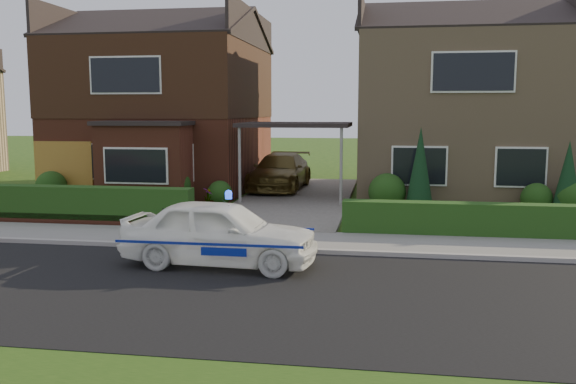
# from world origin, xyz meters

# --- Properties ---
(ground) EXTENTS (120.00, 120.00, 0.00)m
(ground) POSITION_xyz_m (0.00, 0.00, 0.00)
(ground) COLOR #234512
(ground) RESTS_ON ground
(road) EXTENTS (60.00, 6.00, 0.02)m
(road) POSITION_xyz_m (0.00, 0.00, 0.00)
(road) COLOR black
(road) RESTS_ON ground
(kerb) EXTENTS (60.00, 0.16, 0.12)m
(kerb) POSITION_xyz_m (0.00, 3.05, 0.06)
(kerb) COLOR #9E9993
(kerb) RESTS_ON ground
(sidewalk) EXTENTS (60.00, 2.00, 0.10)m
(sidewalk) POSITION_xyz_m (0.00, 4.10, 0.05)
(sidewalk) COLOR slate
(sidewalk) RESTS_ON ground
(driveway) EXTENTS (3.80, 12.00, 0.12)m
(driveway) POSITION_xyz_m (0.00, 11.00, 0.06)
(driveway) COLOR #666059
(driveway) RESTS_ON ground
(house_left) EXTENTS (7.50, 9.53, 7.25)m
(house_left) POSITION_xyz_m (-5.78, 13.90, 3.81)
(house_left) COLOR brown
(house_left) RESTS_ON ground
(house_right) EXTENTS (7.50, 8.06, 7.25)m
(house_right) POSITION_xyz_m (5.80, 13.99, 3.66)
(house_right) COLOR tan
(house_right) RESTS_ON ground
(carport_link) EXTENTS (3.80, 3.00, 2.77)m
(carport_link) POSITION_xyz_m (0.00, 10.95, 2.66)
(carport_link) COLOR black
(carport_link) RESTS_ON ground
(garage_door) EXTENTS (2.20, 0.10, 2.10)m
(garage_door) POSITION_xyz_m (-8.25, 9.96, 1.05)
(garage_door) COLOR #936020
(garage_door) RESTS_ON ground
(dwarf_wall) EXTENTS (7.70, 0.25, 0.36)m
(dwarf_wall) POSITION_xyz_m (-5.80, 5.30, 0.18)
(dwarf_wall) COLOR brown
(dwarf_wall) RESTS_ON ground
(hedge_left) EXTENTS (7.50, 0.55, 0.90)m
(hedge_left) POSITION_xyz_m (-5.80, 5.45, 0.00)
(hedge_left) COLOR #173D13
(hedge_left) RESTS_ON ground
(hedge_right) EXTENTS (7.50, 0.55, 0.80)m
(hedge_right) POSITION_xyz_m (5.80, 5.35, 0.00)
(hedge_right) COLOR #173D13
(hedge_right) RESTS_ON ground
(shrub_left_far) EXTENTS (1.08, 1.08, 1.08)m
(shrub_left_far) POSITION_xyz_m (-8.50, 9.50, 0.54)
(shrub_left_far) COLOR #173D13
(shrub_left_far) RESTS_ON ground
(shrub_left_mid) EXTENTS (1.32, 1.32, 1.32)m
(shrub_left_mid) POSITION_xyz_m (-4.00, 9.30, 0.66)
(shrub_left_mid) COLOR #173D13
(shrub_left_mid) RESTS_ON ground
(shrub_left_near) EXTENTS (0.84, 0.84, 0.84)m
(shrub_left_near) POSITION_xyz_m (-2.40, 9.60, 0.42)
(shrub_left_near) COLOR #173D13
(shrub_left_near) RESTS_ON ground
(shrub_right_near) EXTENTS (1.20, 1.20, 1.20)m
(shrub_right_near) POSITION_xyz_m (3.20, 9.40, 0.60)
(shrub_right_near) COLOR #173D13
(shrub_right_near) RESTS_ON ground
(shrub_right_mid) EXTENTS (0.96, 0.96, 0.96)m
(shrub_right_mid) POSITION_xyz_m (7.80, 9.50, 0.48)
(shrub_right_mid) COLOR #173D13
(shrub_right_mid) RESTS_ON ground
(shrub_right_far) EXTENTS (1.08, 1.08, 1.08)m
(shrub_right_far) POSITION_xyz_m (8.80, 9.20, 0.54)
(shrub_right_far) COLOR #173D13
(shrub_right_far) RESTS_ON ground
(conifer_a) EXTENTS (0.90, 0.90, 2.60)m
(conifer_a) POSITION_xyz_m (4.20, 9.20, 1.30)
(conifer_a) COLOR black
(conifer_a) RESTS_ON ground
(conifer_b) EXTENTS (0.90, 0.90, 2.20)m
(conifer_b) POSITION_xyz_m (8.60, 9.20, 1.10)
(conifer_b) COLOR black
(conifer_b) RESTS_ON ground
(police_car) EXTENTS (3.72, 4.14, 1.54)m
(police_car) POSITION_xyz_m (-0.23, 1.72, 0.69)
(police_car) COLOR white
(police_car) RESTS_ON ground
(driveway_car) EXTENTS (2.11, 4.81, 1.38)m
(driveway_car) POSITION_xyz_m (-0.95, 13.24, 0.81)
(driveway_car) COLOR brown
(driveway_car) RESTS_ON driveway
(potted_plant_a) EXTENTS (0.44, 0.36, 0.72)m
(potted_plant_a) POSITION_xyz_m (-4.10, 6.31, 0.36)
(potted_plant_a) COLOR gray
(potted_plant_a) RESTS_ON ground
(potted_plant_c) EXTENTS (0.47, 0.47, 0.70)m
(potted_plant_c) POSITION_xyz_m (-2.50, 8.53, 0.35)
(potted_plant_c) COLOR gray
(potted_plant_c) RESTS_ON ground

